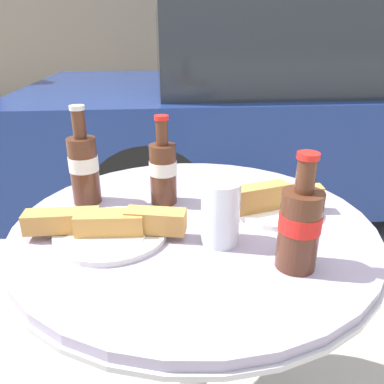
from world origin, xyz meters
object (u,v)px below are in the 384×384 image
Objects in this scene: lunch_plate_near at (276,203)px; parked_car at (315,111)px; cola_bottle_right at (300,225)px; drinking_glass at (220,215)px; cola_bottle_left at (84,166)px; cola_bottle_center at (163,170)px; lunch_plate_far at (109,227)px; bistro_table at (194,281)px.

parked_car is at bearing 64.81° from lunch_plate_near.
drinking_glass is at bearing 141.24° from cola_bottle_right.
cola_bottle_right is at bearing -37.41° from cola_bottle_left.
cola_bottle_center is at bearing -122.46° from parked_car.
parked_car is at bearing 53.14° from cola_bottle_left.
bistro_table is at bearing 17.89° from lunch_plate_far.
bistro_table is at bearing 129.84° from cola_bottle_right.
cola_bottle_left is 0.51m from cola_bottle_right.
drinking_glass is at bearing -10.47° from lunch_plate_far.
cola_bottle_center is at bearing 162.67° from lunch_plate_near.
cola_bottle_left is 2.17m from parked_car.
lunch_plate_near is at bearing 12.06° from lunch_plate_far.
cola_bottle_center is (0.18, -0.02, -0.01)m from cola_bottle_left.
bistro_table is 3.73× the size of cola_bottle_center.
bistro_table is 0.35m from cola_bottle_right.
parked_car is at bearing 57.25° from lunch_plate_far.
bistro_table is 0.37m from cola_bottle_left.
cola_bottle_center reaches higher than bistro_table.
bistro_table is at bearing -173.56° from lunch_plate_near.
lunch_plate_far is 2.27m from parked_car.
parked_car is at bearing 66.45° from cola_bottle_right.
cola_bottle_center is 0.65× the size of lunch_plate_far.
cola_bottle_left reaches higher than cola_bottle_right.
cola_bottle_center is 0.20m from lunch_plate_far.
bistro_table is 0.20× the size of parked_car.
cola_bottle_center reaches higher than cola_bottle_right.
drinking_glass is (0.10, -0.20, -0.03)m from cola_bottle_center.
cola_bottle_center is at bearing 54.19° from lunch_plate_far.
parked_car is (0.89, 2.04, -0.22)m from cola_bottle_right.
cola_bottle_left reaches higher than lunch_plate_far.
lunch_plate_far is 0.08× the size of parked_car.
cola_bottle_right reaches higher than lunch_plate_near.
cola_bottle_left is at bearing 174.14° from cola_bottle_center.
cola_bottle_center is 1.67× the size of drinking_glass.
drinking_glass reaches higher than lunch_plate_near.
drinking_glass is at bearing -117.39° from parked_car.
lunch_plate_near is (0.15, 0.12, -0.03)m from drinking_glass.
drinking_glass is 2.20m from parked_car.
cola_bottle_right is at bearing -38.76° from drinking_glass.
drinking_glass is at bearing -141.44° from lunch_plate_near.
lunch_plate_near is at bearing 38.56° from drinking_glass.
lunch_plate_near is 0.05× the size of parked_car.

